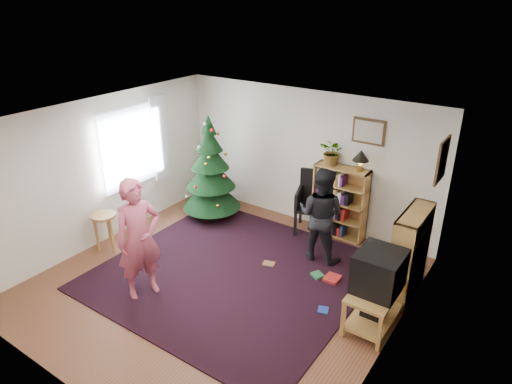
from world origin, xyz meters
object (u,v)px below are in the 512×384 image
Objects in this scene: picture_back at (369,132)px; bookshelf_right at (410,252)px; person_standing at (139,239)px; picture_right at (442,160)px; christmas_tree at (211,176)px; stool at (104,223)px; bookshelf_back at (340,201)px; table_lamp at (361,157)px; crt_tv at (379,271)px; person_by_chair at (321,215)px; armchair at (317,199)px; tv_stand at (375,303)px; potted_plant at (333,152)px.

bookshelf_right is (1.19, -1.13, -1.29)m from picture_back.
picture_right is at bearing -30.43° from person_standing.
christmas_tree is 2.56m from person_standing.
person_standing reaches higher than stool.
picture_right is 0.46× the size of bookshelf_back.
bookshelf_back is at bearing -180.00° from table_lamp.
person_by_chair reaches higher than crt_tv.
bookshelf_back is at bearing -89.38° from person_by_chair.
picture_back is 0.43m from table_lamp.
armchair is at bearing 134.13° from crt_tv.
bookshelf_right is 1.47m from person_by_chair.
crt_tv is 0.39× the size of person_by_chair.
armchair is (-1.84, 1.89, 0.27)m from tv_stand.
person_by_chair is (-1.46, 0.12, 0.12)m from bookshelf_right.
bookshelf_right is 3.55× the size of table_lamp.
potted_plant reaches higher than bookshelf_right.
tv_stand is 1.76m from person_by_chair.
person_by_chair is at bearing 85.14° from bookshelf_right.
person_by_chair is at bearing -14.57° from person_standing.
christmas_tree is 2.44m from bookshelf_back.
potted_plant is (0.23, 0.02, 0.93)m from armchair.
crt_tv is (3.74, -1.21, -0.02)m from christmas_tree.
bookshelf_back is 4.01m from stool.
bookshelf_right is at bearing -29.85° from potted_plant.
picture_right is at bearing 1.53° from christmas_tree.
person_standing is 3.73m from table_lamp.
tv_stand is 0.49m from crt_tv.
tv_stand is at bearing -17.99° from christmas_tree.
table_lamp is at bearing -108.82° from person_by_chair.
bookshelf_back is 0.89m from potted_plant.
picture_back is at bearing 151.31° from picture_right.
picture_right is 1.64× the size of table_lamp.
potted_plant is (-0.27, 0.87, 0.75)m from person_by_chair.
person_by_chair is (0.50, -0.85, 0.18)m from armchair.
christmas_tree is 1.55× the size of bookshelf_back.
person_standing is (1.40, -0.47, 0.37)m from stool.
bookshelf_right is (1.53, -0.99, 0.00)m from bookshelf_back.
table_lamp is (0.50, 0.00, 0.01)m from potted_plant.
stool is at bearing -170.13° from tv_stand.
christmas_tree is at bearing 71.75° from stool.
table_lamp is (-1.11, 1.91, 0.73)m from crt_tv.
crt_tv is at bearing -65.22° from armchair.
person_standing is at bearing -157.52° from crt_tv.
person_standing is at bearing -141.76° from picture_right.
picture_right is at bearing 24.16° from stool.
tv_stand is at bearing -100.92° from picture_right.
armchair is at bearing 46.15° from stool.
bookshelf_back is at bearing 0.00° from potted_plant.
bookshelf_back reaches higher than armchair.
person_by_chair is at bearing -4.08° from christmas_tree.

